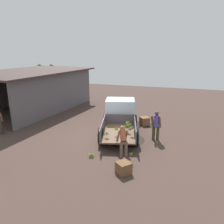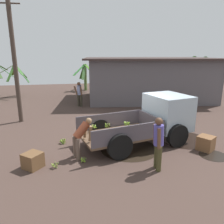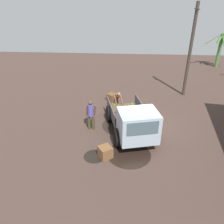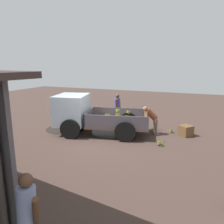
% 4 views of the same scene
% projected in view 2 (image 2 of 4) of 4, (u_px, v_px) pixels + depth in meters
% --- Properties ---
extents(ground, '(36.00, 36.00, 0.00)m').
position_uv_depth(ground, '(128.00, 136.00, 9.53)').
color(ground, '#45332C').
extents(mud_patch_0, '(2.02, 2.02, 0.01)m').
position_uv_depth(mud_patch_0, '(185.00, 140.00, 9.18)').
color(mud_patch_0, black).
rests_on(mud_patch_0, ground).
extents(mud_patch_1, '(2.17, 2.17, 0.01)m').
position_uv_depth(mud_patch_1, '(129.00, 149.00, 8.29)').
color(mud_patch_1, black).
rests_on(mud_patch_1, ground).
extents(mud_patch_2, '(0.99, 0.99, 0.01)m').
position_uv_depth(mud_patch_2, '(213.00, 156.00, 7.74)').
color(mud_patch_2, black).
rests_on(mud_patch_2, ground).
extents(cargo_truck, '(4.71, 2.84, 1.87)m').
position_uv_depth(cargo_truck, '(158.00, 117.00, 8.95)').
color(cargo_truck, brown).
rests_on(cargo_truck, ground).
extents(warehouse_shed, '(10.59, 7.58, 3.20)m').
position_uv_depth(warehouse_shed, '(155.00, 69.00, 16.97)').
color(warehouse_shed, '#585257').
rests_on(warehouse_shed, ground).
extents(utility_pole, '(1.06, 0.22, 6.23)m').
position_uv_depth(utility_pole, '(15.00, 61.00, 10.83)').
color(utility_pole, '#40322B').
rests_on(utility_pole, ground).
extents(banana_palm_0, '(2.28, 2.29, 2.54)m').
position_uv_depth(banana_palm_0, '(85.00, 76.00, 21.24)').
color(banana_palm_0, olive).
rests_on(banana_palm_0, ground).
extents(banana_palm_4, '(2.72, 2.30, 3.26)m').
position_uv_depth(banana_palm_4, '(204.00, 74.00, 20.01)').
color(banana_palm_4, '#4E5C3E').
rests_on(banana_palm_4, ground).
extents(banana_palm_5, '(2.45, 2.28, 2.66)m').
position_uv_depth(banana_palm_5, '(16.00, 79.00, 18.13)').
color(banana_palm_5, '#59683E').
rests_on(banana_palm_5, ground).
extents(banana_palm_6, '(2.69, 2.54, 3.28)m').
position_uv_depth(banana_palm_6, '(193.00, 71.00, 21.15)').
color(banana_palm_6, olive).
rests_on(banana_palm_6, ground).
extents(person_foreground_visitor, '(0.35, 0.61, 1.68)m').
position_uv_depth(person_foreground_visitor, '(158.00, 141.00, 6.60)').
color(person_foreground_visitor, '#413D20').
rests_on(person_foreground_visitor, ground).
extents(person_worker_loading, '(0.73, 0.69, 1.38)m').
position_uv_depth(person_worker_loading, '(81.00, 136.00, 7.43)').
color(person_worker_loading, brown).
rests_on(person_worker_loading, ground).
extents(person_bystander_near_shed, '(0.61, 0.51, 1.67)m').
position_uv_depth(person_bystander_near_shed, '(79.00, 93.00, 14.74)').
color(person_bystander_near_shed, '#353025').
rests_on(person_bystander_near_shed, ground).
extents(banana_bunch_on_ground_0, '(0.24, 0.24, 0.19)m').
position_uv_depth(banana_bunch_on_ground_0, '(55.00, 165.00, 6.89)').
color(banana_bunch_on_ground_0, '#433D2C').
rests_on(banana_bunch_on_ground_0, ground).
extents(banana_bunch_on_ground_1, '(0.21, 0.21, 0.18)m').
position_uv_depth(banana_bunch_on_ground_1, '(83.00, 159.00, 7.24)').
color(banana_bunch_on_ground_1, brown).
rests_on(banana_bunch_on_ground_1, ground).
extents(banana_bunch_on_ground_2, '(0.26, 0.26, 0.20)m').
position_uv_depth(banana_bunch_on_ground_2, '(63.00, 141.00, 8.77)').
color(banana_bunch_on_ground_2, brown).
rests_on(banana_bunch_on_ground_2, ground).
extents(wooden_crate_0, '(0.74, 0.74, 0.49)m').
position_uv_depth(wooden_crate_0, '(33.00, 160.00, 6.87)').
color(wooden_crate_0, brown).
rests_on(wooden_crate_0, ground).
extents(wooden_crate_1, '(0.75, 0.75, 0.54)m').
position_uv_depth(wooden_crate_1, '(206.00, 143.00, 8.14)').
color(wooden_crate_1, brown).
rests_on(wooden_crate_1, ground).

